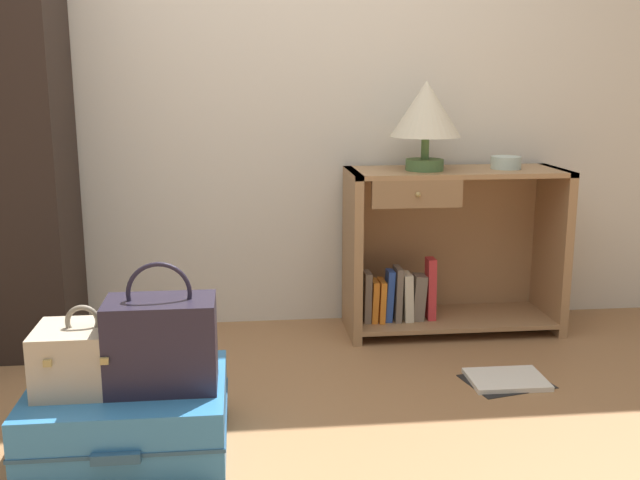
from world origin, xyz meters
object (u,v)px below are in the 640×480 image
(bowl, at_px, (506,163))
(table_lamp, at_px, (426,112))
(suitcase_large, at_px, (129,416))
(open_book_on_floor, at_px, (506,380))
(bookshelf, at_px, (445,251))
(train_case, at_px, (85,357))
(handbag, at_px, (162,343))

(bowl, bearing_deg, table_lamp, -177.00)
(suitcase_large, bearing_deg, open_book_on_floor, 15.37)
(table_lamp, distance_m, bowl, 0.45)
(bowl, bearing_deg, suitcase_large, -147.18)
(suitcase_large, bearing_deg, bookshelf, 38.33)
(table_lamp, relative_size, bowl, 2.89)
(bookshelf, bearing_deg, train_case, -143.42)
(handbag, bearing_deg, suitcase_large, 160.21)
(bookshelf, relative_size, bowl, 7.23)
(open_book_on_floor, bearing_deg, train_case, -164.93)
(bowl, relative_size, suitcase_large, 0.22)
(suitcase_large, distance_m, train_case, 0.25)
(suitcase_large, bearing_deg, train_case, -168.43)
(table_lamp, distance_m, handbag, 1.63)
(suitcase_large, xyz_separation_m, open_book_on_floor, (1.39, 0.38, -0.10))
(train_case, height_order, handbag, handbag)
(bowl, xyz_separation_m, suitcase_large, (-1.58, -1.02, -0.68))
(suitcase_large, height_order, train_case, train_case)
(bowl, bearing_deg, open_book_on_floor, -106.33)
(train_case, xyz_separation_m, handbag, (0.24, -0.02, 0.05))
(suitcase_large, distance_m, open_book_on_floor, 1.45)
(bookshelf, distance_m, suitcase_large, 1.70)
(table_lamp, height_order, suitcase_large, table_lamp)
(bookshelf, distance_m, open_book_on_floor, 0.76)
(train_case, xyz_separation_m, open_book_on_floor, (1.51, 0.41, -0.32))
(bookshelf, xyz_separation_m, table_lamp, (-0.12, -0.04, 0.64))
(suitcase_large, bearing_deg, table_lamp, 39.89)
(handbag, bearing_deg, table_lamp, 44.00)
(bowl, distance_m, handbag, 1.85)
(table_lamp, bearing_deg, handbag, -136.00)
(table_lamp, height_order, open_book_on_floor, table_lamp)
(handbag, relative_size, open_book_on_floor, 1.13)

